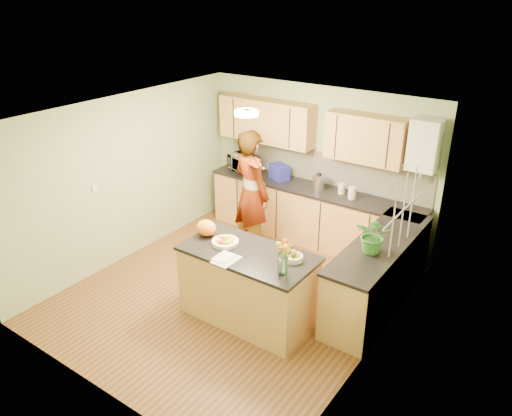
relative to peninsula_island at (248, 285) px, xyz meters
The scene contains 28 objects.
floor 0.76m from the peninsula_island, 144.43° to the left, with size 4.50×4.50×0.00m, color #523517.
ceiling 2.11m from the peninsula_island, 144.43° to the left, with size 4.00×4.50×0.02m, color white.
wall_back 2.74m from the peninsula_island, 100.41° to the left, with size 4.00×0.02×2.50m, color #98AD7C.
wall_front 2.11m from the peninsula_island, 103.99° to the right, with size 4.00×0.02×2.50m, color #98AD7C.
wall_left 2.62m from the peninsula_island, behind, with size 0.02×4.50×2.50m, color #98AD7C.
wall_right 1.74m from the peninsula_island, 12.59° to the left, with size 0.02×4.50×2.50m, color #98AD7C.
back_counter 2.32m from the peninsula_island, 99.32° to the left, with size 3.64×0.62×0.94m.
right_counter 1.71m from the peninsula_island, 44.21° to the left, with size 0.62×2.24×0.94m.
splashback 2.70m from the peninsula_island, 98.30° to the left, with size 3.60×0.02×0.52m, color beige.
upper_cabinets 2.86m from the peninsula_island, 105.07° to the left, with size 3.20×0.34×0.70m.
boiler 3.07m from the peninsula_island, 63.27° to the left, with size 0.40×0.30×0.86m.
window_right 2.08m from the peninsula_island, 31.80° to the left, with size 0.01×1.30×1.05m.
light_switch 2.61m from the peninsula_island, behind, with size 0.02×0.09×0.09m, color silver.
ceiling_lamp 2.14m from the peninsula_island, 126.62° to the left, with size 0.30×0.30×0.07m.
peninsula_island is the anchor object (origin of this frame).
fruit_dish 0.63m from the peninsula_island, behind, with size 0.33×0.33×0.12m.
orange_bowl 0.78m from the peninsula_island, 15.26° to the left, with size 0.22×0.22×0.13m.
flower_vase 1.01m from the peninsula_island, 16.70° to the right, with size 0.26×0.26×0.48m.
orange_bag 0.91m from the peninsula_island, behind, with size 0.27×0.23×0.21m, color orange.
papers 0.58m from the peninsula_island, 108.43° to the right, with size 0.24×0.33×0.01m, color silver.
violinist 1.80m from the peninsula_island, 124.32° to the left, with size 0.73×0.48×1.99m, color tan.
violin 1.82m from the peninsula_island, 122.67° to the left, with size 0.55×0.22×0.11m, color #581905, non-canonical shape.
microwave 2.96m from the peninsula_island, 127.57° to the left, with size 0.51×0.34×0.28m, color silver.
blue_box 2.61m from the peninsula_island, 114.15° to the left, with size 0.31×0.22×0.24m, color navy.
kettle 2.36m from the peninsula_island, 97.03° to the left, with size 0.18×0.18×0.33m.
jar_cream 2.40m from the peninsula_island, 87.79° to the left, with size 0.10×0.10×0.16m, color beige.
jar_white 2.34m from the peninsula_island, 82.26° to the left, with size 0.12×0.12×0.19m, color silver.
potted_plant 1.66m from the peninsula_island, 35.78° to the left, with size 0.42×0.36×0.47m, color #317727.
Camera 1 is at (3.58, -4.59, 3.93)m, focal length 35.00 mm.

